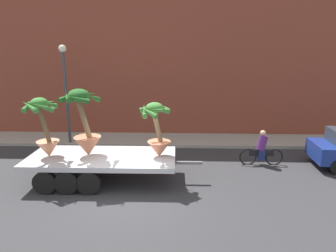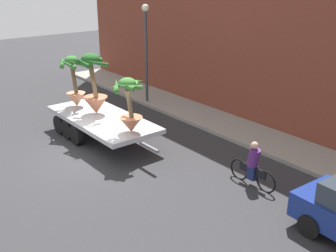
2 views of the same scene
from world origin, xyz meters
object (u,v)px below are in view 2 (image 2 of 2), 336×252
Objects in this scene: street_lamp at (146,41)px; cyclist at (253,166)px; flatbed_trailer at (99,120)px; potted_palm_rear at (74,82)px; potted_palm_middle at (94,87)px; potted_palm_front at (129,107)px.

cyclist is at bearing -14.72° from street_lamp.
flatbed_trailer is 5.47m from street_lamp.
street_lamp is (-9.05, 2.38, 2.56)m from cyclist.
potted_palm_rear is at bearing -175.15° from flatbed_trailer.
potted_palm_rear is 1.40m from potted_palm_middle.
potted_palm_front is 6.48m from street_lamp.
potted_palm_middle is at bearing -165.45° from cyclist.
flatbed_trailer is 2.13m from potted_palm_rear.
potted_palm_middle is 1.23× the size of potted_palm_front.
flatbed_trailer is at bearing 4.85° from potted_palm_rear.
street_lamp is (-2.49, 4.20, 2.47)m from flatbed_trailer.
flatbed_trailer is 1.35m from potted_palm_middle.
potted_palm_front is 0.41× the size of street_lamp.
flatbed_trailer is 2.94× the size of potted_palm_rear.
street_lamp is at bearing 120.71° from flatbed_trailer.
potted_palm_front is at bearing -0.37° from potted_palm_middle.
potted_palm_middle reaches higher than potted_palm_rear.
street_lamp is (-0.78, 4.34, 1.21)m from potted_palm_rear.
potted_palm_middle reaches higher than cyclist.
potted_palm_rear is 4.57m from street_lamp.
cyclist is (4.27, 1.80, -1.26)m from potted_palm_front.
street_lamp reaches higher than flatbed_trailer.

